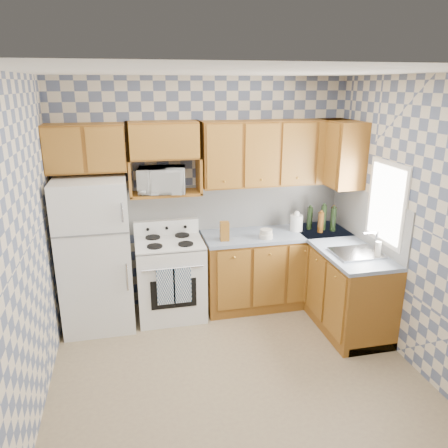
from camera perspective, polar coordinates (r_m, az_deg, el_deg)
The scene contains 31 objects.
floor at distance 4.36m, azimuth 1.62°, elevation -18.96°, with size 3.40×3.40×0.00m, color #7F6952.
back_wall at distance 5.21m, azimuth -2.60°, elevation 3.80°, with size 3.40×0.02×2.70m, color slate.
right_wall at distance 4.44m, azimuth 23.58°, elevation -0.23°, with size 0.02×3.20×2.70m, color slate.
backsplash_back at distance 5.32m, azimuth 1.69°, elevation 2.44°, with size 2.60×0.01×0.56m, color silver.
backsplash_right at distance 5.11m, azimuth 18.13°, elevation 0.87°, with size 0.01×1.60×0.56m, color silver.
refrigerator at distance 4.97m, azimuth -16.42°, elevation -3.81°, with size 0.75×0.70×1.68m, color white.
stove_body at distance 5.15m, azimuth -7.00°, elevation -7.14°, with size 0.76×0.65×0.90m, color white.
cooktop at distance 4.97m, azimuth -7.20°, elevation -2.38°, with size 0.76×0.65×0.03m, color silver.
backguard at distance 5.20m, azimuth -7.55°, elevation -0.38°, with size 0.76×0.08×0.17m, color white.
dish_towel_left at distance 4.80m, azimuth -7.59°, elevation -8.12°, with size 0.20×0.03×0.41m, color navy.
dish_towel_right at distance 4.82m, azimuth -5.47°, elevation -7.95°, with size 0.20×0.03×0.41m, color navy.
base_cabinets_back at distance 5.43m, azimuth 6.74°, elevation -5.86°, with size 1.75×0.60×0.88m, color brown.
base_cabinets_right at distance 5.23m, azimuth 14.57°, elevation -7.30°, with size 0.60×1.60×0.88m, color brown.
countertop_back at distance 5.26m, azimuth 6.94°, elevation -1.29°, with size 1.77×0.63×0.04m, color slate.
countertop_right at distance 5.06m, azimuth 14.92°, elevation -2.58°, with size 0.63×1.60×0.04m, color slate.
upper_cabinets_back at distance 5.17m, azimuth 6.82°, elevation 9.22°, with size 1.75×0.33×0.74m, color brown.
upper_cabinets_fridge at distance 4.87m, azimuth -17.65°, elevation 9.44°, with size 0.82×0.33×0.50m, color brown.
upper_cabinets_right at distance 5.28m, azimuth 14.87°, elevation 8.94°, with size 0.33×0.70×0.74m, color brown.
microwave_shelf at distance 4.97m, azimuth -7.62°, elevation 3.98°, with size 0.80×0.33×0.03m, color brown.
microwave at distance 4.93m, azimuth -8.13°, elevation 5.72°, with size 0.52×0.35×0.29m, color white.
sink at distance 4.77m, azimuth 16.90°, elevation -3.70°, with size 0.48×0.40×0.03m, color #B7B7BC.
window at distance 4.75m, azimuth 20.47°, elevation 2.54°, with size 0.02×0.66×0.86m, color silver.
bottle_0 at distance 5.40m, azimuth 12.85°, elevation 0.81°, with size 0.07×0.07×0.30m, color black.
bottle_1 at distance 5.40m, azimuth 14.07°, elevation 0.59°, with size 0.07×0.07×0.28m, color black.
bottle_2 at distance 5.51m, azimuth 14.07°, elevation 0.82°, with size 0.07×0.07×0.26m, color #532F0E.
bottle_3 at distance 5.31m, azimuth 12.51°, elevation 0.20°, with size 0.07×0.07×0.24m, color #532F0E.
bottle_4 at distance 5.40m, azimuth 11.13°, elevation 0.74°, with size 0.07×0.07×0.27m, color black.
knife_block at distance 4.92m, azimuth 0.07°, elevation -0.94°, with size 0.10×0.10×0.22m, color brown.
electric_kettle at distance 5.32m, azimuth 9.42°, elevation 0.14°, with size 0.15×0.15×0.19m, color white.
food_containers at distance 5.03m, azimuth 5.53°, elevation -1.27°, with size 0.16×0.16×0.11m, color beige, non-canonical shape.
soap_bottle at distance 4.71m, azimuth 19.46°, elevation -3.17°, with size 0.06×0.06×0.17m, color beige.
Camera 1 is at (-0.88, -3.38, 2.61)m, focal length 35.00 mm.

